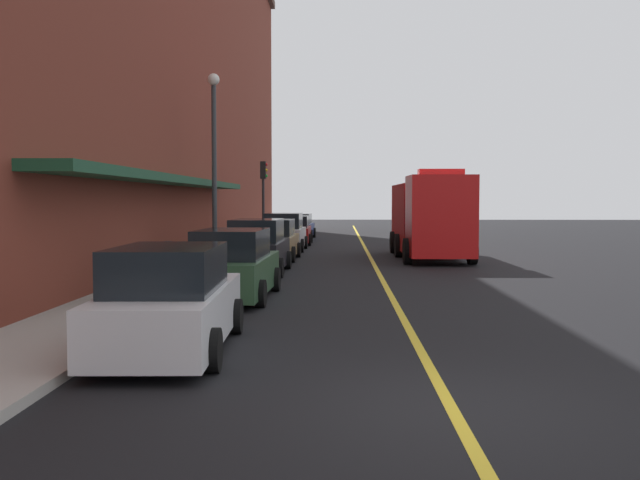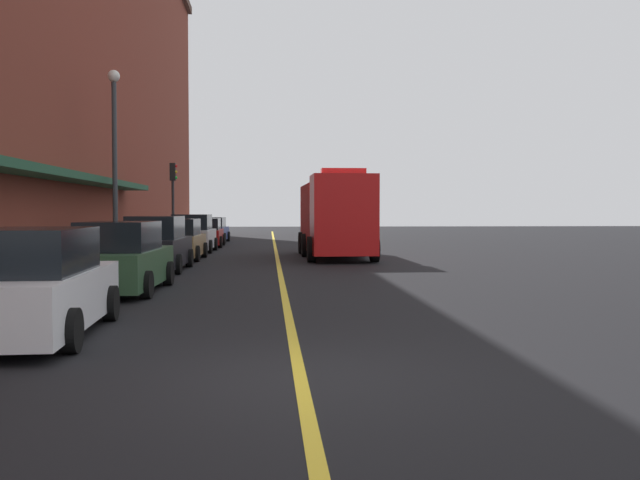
% 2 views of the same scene
% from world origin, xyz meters
% --- Properties ---
extents(ground_plane, '(112.00, 112.00, 0.00)m').
position_xyz_m(ground_plane, '(0.00, 25.00, 0.00)').
color(ground_plane, black).
extents(sidewalk_left, '(2.40, 70.00, 0.15)m').
position_xyz_m(sidewalk_left, '(-6.20, 25.00, 0.07)').
color(sidewalk_left, '#ADA8A0').
rests_on(sidewalk_left, ground).
extents(lane_center_stripe, '(0.16, 70.00, 0.01)m').
position_xyz_m(lane_center_stripe, '(0.00, 25.00, 0.00)').
color(lane_center_stripe, gold).
rests_on(lane_center_stripe, ground).
extents(brick_building_left, '(14.14, 64.00, 19.96)m').
position_xyz_m(brick_building_left, '(-13.89, 24.00, 9.99)').
color(brick_building_left, maroon).
rests_on(brick_building_left, ground).
extents(parked_car_0, '(2.09, 4.83, 1.72)m').
position_xyz_m(parked_car_0, '(-4.04, 3.01, 0.80)').
color(parked_car_0, silver).
rests_on(parked_car_0, ground).
extents(parked_car_1, '(2.07, 4.76, 1.73)m').
position_xyz_m(parked_car_1, '(-3.94, 9.20, 0.81)').
color(parked_car_1, '#2D5133').
rests_on(parked_car_1, ground).
extents(parked_car_2, '(2.02, 4.72, 1.81)m').
position_xyz_m(parked_car_2, '(-4.04, 15.39, 0.84)').
color(parked_car_2, black).
rests_on(parked_car_2, ground).
extents(parked_car_3, '(2.16, 4.24, 1.66)m').
position_xyz_m(parked_car_3, '(-4.05, 20.72, 0.78)').
color(parked_car_3, '#A5844C').
rests_on(parked_car_3, ground).
extents(parked_car_4, '(2.17, 4.20, 1.81)m').
position_xyz_m(parked_car_4, '(-4.00, 26.14, 0.84)').
color(parked_car_4, silver).
rests_on(parked_car_4, ground).
extents(parked_car_5, '(2.12, 4.58, 1.57)m').
position_xyz_m(parked_car_5, '(-3.89, 31.19, 0.74)').
color(parked_car_5, maroon).
rests_on(parked_car_5, ground).
extents(parked_car_6, '(2.18, 4.77, 1.58)m').
position_xyz_m(parked_car_6, '(-3.95, 36.62, 0.75)').
color(parked_car_6, navy).
rests_on(parked_car_6, ground).
extents(fire_truck, '(2.87, 8.23, 3.61)m').
position_xyz_m(fire_truck, '(2.46, 21.74, 1.72)').
color(fire_truck, red).
rests_on(fire_truck, ground).
extents(parking_meter_0, '(0.14, 0.18, 1.33)m').
position_xyz_m(parking_meter_0, '(-5.35, 27.01, 1.06)').
color(parking_meter_0, '#4C4C51').
rests_on(parking_meter_0, sidewalk_left).
extents(parking_meter_1, '(0.14, 0.18, 1.33)m').
position_xyz_m(parking_meter_1, '(-5.35, 21.54, 1.06)').
color(parking_meter_1, '#4C4C51').
rests_on(parking_meter_1, sidewalk_left).
extents(parking_meter_2, '(0.14, 0.18, 1.33)m').
position_xyz_m(parking_meter_2, '(-5.35, 14.26, 1.06)').
color(parking_meter_2, '#4C4C51').
rests_on(parking_meter_2, sidewalk_left).
extents(parking_meter_3, '(0.14, 0.18, 1.33)m').
position_xyz_m(parking_meter_3, '(-5.35, 8.31, 1.06)').
color(parking_meter_3, '#4C4C51').
rests_on(parking_meter_3, sidewalk_left).
extents(street_lamp_left, '(0.44, 0.44, 6.94)m').
position_xyz_m(street_lamp_left, '(-5.95, 18.09, 4.40)').
color(street_lamp_left, '#33383D').
rests_on(street_lamp_left, sidewalk_left).
extents(traffic_light_near, '(0.38, 0.36, 4.30)m').
position_xyz_m(traffic_light_near, '(-5.29, 29.00, 3.16)').
color(traffic_light_near, '#232326').
rests_on(traffic_light_near, sidewalk_left).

